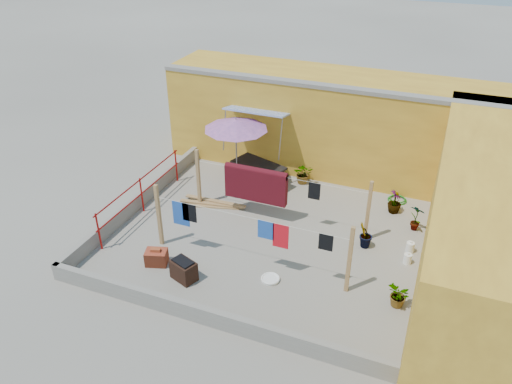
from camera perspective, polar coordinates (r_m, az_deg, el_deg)
ground at (r=13.74m, az=1.35°, el=-4.98°), size 80.00×80.00×0.00m
wall_back at (r=16.82m, az=8.75°, el=7.86°), size 11.00×3.27×3.21m
wall_right at (r=12.36m, az=24.68°, el=-3.67°), size 2.40×9.00×3.20m
parapet_front at (r=11.08m, az=-5.39°, el=-14.00°), size 8.30×0.16×0.44m
parapet_left at (r=15.28m, az=-13.10°, el=-0.88°), size 0.16×7.30×0.44m
red_railing at (r=14.78m, az=-13.00°, el=0.23°), size 0.05×4.20×1.10m
clothesline_rig at (r=13.80m, az=0.04°, el=0.22°), size 5.09×2.35×1.80m
patio_umbrella at (r=15.16m, az=-2.32°, el=7.70°), size 2.28×2.28×2.36m
outdoor_table at (r=15.72m, az=0.27°, el=2.95°), size 1.86×1.34×0.79m
brick_stack at (r=12.87m, az=-11.31°, el=-7.32°), size 0.63×0.54×0.47m
lumber_pile at (r=15.06m, az=-5.12°, el=-1.34°), size 2.09×0.68×0.13m
brazier at (r=12.26m, az=-8.26°, el=-8.81°), size 0.71×0.59×0.55m
white_basin at (r=12.23m, az=1.65°, el=-9.89°), size 0.46×0.46×0.08m
water_jug_a at (r=13.65m, az=17.19°, el=-6.06°), size 0.21×0.21×0.33m
water_jug_b at (r=13.24m, az=16.92°, el=-7.31°), size 0.20×0.20×0.32m
green_hose at (r=15.86m, az=15.84°, el=-0.83°), size 0.58×0.58×0.08m
plant_back_a at (r=16.15m, az=5.43°, el=2.13°), size 0.75×0.70×0.69m
plant_back_b at (r=15.10m, az=15.57°, el=-1.08°), size 0.45×0.45×0.70m
plant_right_a at (r=14.43m, az=17.87°, el=-2.79°), size 0.51×0.44×0.81m
plant_right_b at (r=13.38m, az=12.36°, el=-4.86°), size 0.47×0.52×0.77m
plant_right_c at (r=11.82m, az=16.02°, el=-11.36°), size 0.63×0.68×0.60m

